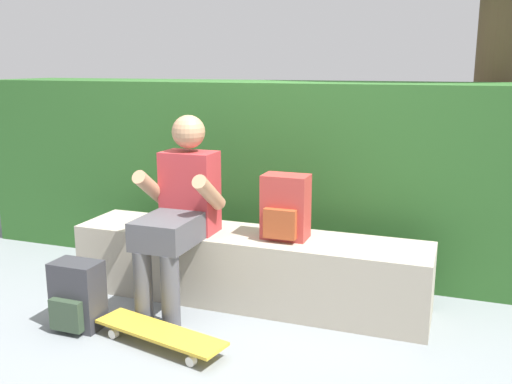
# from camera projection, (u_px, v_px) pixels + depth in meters

# --- Properties ---
(ground_plane) EXTENTS (24.00, 24.00, 0.00)m
(ground_plane) POSITION_uv_depth(u_px,v_px,m) (226.00, 323.00, 3.39)
(ground_plane) COLOR gray
(bench_main) EXTENTS (2.30, 0.48, 0.45)m
(bench_main) POSITION_uv_depth(u_px,v_px,m) (248.00, 267.00, 3.67)
(bench_main) COLOR #A59C8A
(bench_main) RESTS_ON ground
(person_skater) EXTENTS (0.49, 0.62, 1.20)m
(person_skater) POSITION_uv_depth(u_px,v_px,m) (180.00, 207.00, 3.50)
(person_skater) COLOR #B73338
(person_skater) RESTS_ON ground
(skateboard_near_person) EXTENTS (0.82, 0.37, 0.09)m
(skateboard_near_person) POSITION_uv_depth(u_px,v_px,m) (160.00, 333.00, 3.10)
(skateboard_near_person) COLOR gold
(skateboard_near_person) RESTS_ON ground
(backpack_on_bench) EXTENTS (0.28, 0.23, 0.40)m
(backpack_on_bench) POSITION_uv_depth(u_px,v_px,m) (285.00, 208.00, 3.49)
(backpack_on_bench) COLOR #B23833
(backpack_on_bench) RESTS_ON bench_main
(backpack_on_ground) EXTENTS (0.28, 0.23, 0.40)m
(backpack_on_ground) POSITION_uv_depth(u_px,v_px,m) (77.00, 296.00, 3.29)
(backpack_on_ground) COLOR #333338
(backpack_on_ground) RESTS_ON ground
(hedge_row) EXTENTS (4.68, 0.80, 1.38)m
(hedge_row) POSITION_uv_depth(u_px,v_px,m) (267.00, 171.00, 4.46)
(hedge_row) COLOR #2A5A24
(hedge_row) RESTS_ON ground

